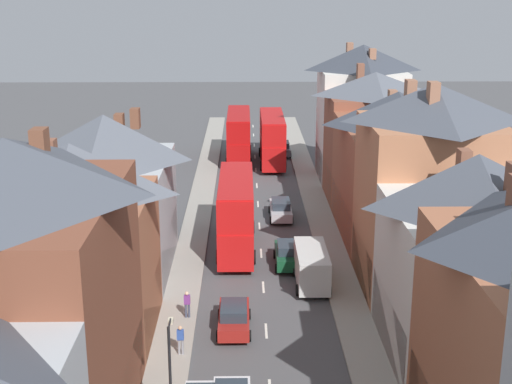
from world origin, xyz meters
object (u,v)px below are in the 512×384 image
double_decker_bus_lead (236,212)px  double_decker_bus_far_approaching (272,138)px  car_mid_black (281,209)px  street_lamp (171,375)px  pedestrian_far_left (187,303)px  car_far_grey (282,148)px  pedestrian_mid_right (180,338)px  delivery_van (312,266)px  car_parked_left_b (234,317)px  double_decker_bus_mid_street (239,135)px  car_near_silver (288,254)px

double_decker_bus_lead → double_decker_bus_far_approaching: bearing=82.0°
car_mid_black → street_lamp: bearing=-101.4°
pedestrian_far_left → double_decker_bus_lead: bearing=76.8°
car_mid_black → street_lamp: street_lamp is taller
car_far_grey → pedestrian_mid_right: pedestrian_mid_right is taller
delivery_van → pedestrian_far_left: size_ratio=3.23×
double_decker_bus_far_approaching → car_parked_left_b: double_decker_bus_far_approaching is taller
car_mid_black → pedestrian_far_left: size_ratio=2.86×
car_mid_black → car_far_grey: (1.30, 22.56, -0.00)m
double_decker_bus_mid_street → double_decker_bus_far_approaching: (3.60, -1.46, 0.00)m
double_decker_bus_mid_street → pedestrian_mid_right: size_ratio=6.71×
double_decker_bus_far_approaching → street_lamp: bearing=-97.0°
car_near_silver → car_parked_left_b: size_ratio=0.98×
pedestrian_mid_right → double_decker_bus_far_approaching: bearing=81.3°
double_decker_bus_far_approaching → car_far_grey: double_decker_bus_far_approaching is taller
double_decker_bus_mid_street → car_far_grey: (4.91, 2.25, -1.99)m
double_decker_bus_far_approaching → car_parked_left_b: size_ratio=2.51×
double_decker_bus_far_approaching → car_mid_black: 18.96m
car_near_silver → pedestrian_mid_right: (-6.33, -12.42, 0.19)m
car_near_silver → pedestrian_mid_right: bearing=-117.0°
double_decker_bus_mid_street → car_parked_left_b: size_ratio=2.51×
pedestrian_mid_right → pedestrian_far_left: same height
car_far_grey → pedestrian_far_left: size_ratio=2.63×
double_decker_bus_lead → delivery_van: bearing=-53.8°
car_parked_left_b → car_far_grey: size_ratio=1.02×
double_decker_bus_mid_street → delivery_van: (4.91, -33.94, -1.48)m
car_far_grey → street_lamp: 53.14m
car_near_silver → street_lamp: 20.78m
double_decker_bus_far_approaching → car_near_silver: (0.01, -29.13, -1.97)m
double_decker_bus_mid_street → delivery_van: 34.33m
delivery_van → street_lamp: size_ratio=0.95×
car_near_silver → pedestrian_mid_right: pedestrian_mid_right is taller
car_near_silver → car_far_grey: size_ratio=0.99×
car_far_grey → delivery_van: (0.00, -36.19, 0.51)m
car_mid_black → car_far_grey: bearing=86.7°
car_parked_left_b → pedestrian_mid_right: pedestrian_mid_right is taller
double_decker_bus_lead → car_mid_black: double_decker_bus_lead is taller
car_far_grey → street_lamp: (-7.35, -52.57, 2.41)m
car_near_silver → car_mid_black: car_near_silver is taller
car_near_silver → delivery_van: bearing=-68.8°
double_decker_bus_far_approaching → delivery_van: (1.31, -32.49, -1.48)m
car_far_grey → double_decker_bus_far_approaching: bearing=-109.5°
double_decker_bus_far_approaching → delivery_van: size_ratio=2.08×
double_decker_bus_lead → double_decker_bus_mid_street: bearing=90.0°
double_decker_bus_far_approaching → car_far_grey: size_ratio=2.55×
double_decker_bus_mid_street → street_lamp: size_ratio=1.96×
delivery_van → pedestrian_mid_right: bearing=-130.1°
double_decker_bus_far_approaching → street_lamp: street_lamp is taller
car_mid_black → pedestrian_far_left: bearing=-108.9°
double_decker_bus_lead → delivery_van: (4.91, -6.71, -1.48)m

